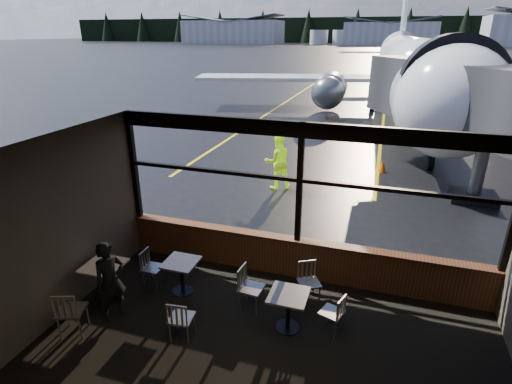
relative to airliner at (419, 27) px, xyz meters
The scene contains 29 objects.
ground_plane 99.31m from the airliner, 91.70° to the left, with size 520.00×520.00×0.00m, color black.
carpet_floor 24.66m from the airliner, 97.01° to the right, with size 8.00×6.00×0.01m, color black.
ceiling 24.13m from the airliner, 97.01° to the right, with size 8.00×6.00×0.04m, color #38332D.
wall_left 25.13m from the airliner, 106.20° to the right, with size 0.04×6.00×3.50m, color #4F483F.
window_sill 21.66m from the airliner, 98.00° to the right, with size 8.00×0.28×0.90m, color #4F2918.
window_header 21.18m from the airliner, 98.00° to the right, with size 8.00×0.18×0.30m, color black.
mullion_left 22.22m from the airliner, 108.25° to the right, with size 0.12×0.12×2.60m, color black.
mullion_centre 21.33m from the airliner, 98.00° to the right, with size 0.12×0.12×2.60m, color black.
window_transom 21.31m from the airliner, 98.00° to the right, with size 8.00×0.10×0.08m, color black.
airliner is the anchor object (origin of this frame).
jet_bridge 15.72m from the airliner, 87.53° to the right, with size 8.37×10.22×4.46m, color #2E2F31, non-canonical shape.
cafe_table_near 23.33m from the airliner, 96.82° to the right, with size 0.69×0.69×0.76m, color #9D9890, non-canonical shape.
cafe_table_mid 23.33m from the airliner, 102.89° to the right, with size 0.67×0.67×0.74m, color gray, non-canonical shape.
cafe_table_left 24.31m from the airliner, 105.69° to the right, with size 0.75×0.75×0.82m, color #ABA69D, non-canonical shape.
chair_near_e 23.08m from the airliner, 94.93° to the right, with size 0.44×0.44×0.80m, color #B0AB9F, non-canonical shape.
chair_near_w 23.09m from the airliner, 99.00° to the right, with size 0.50×0.50×0.92m, color #AFAA9E, non-canonical shape.
chair_near_n 22.41m from the airliner, 96.54° to the right, with size 0.47×0.47×0.86m, color #B8B3A6, non-canonical shape.
chair_mid_s 24.37m from the airliner, 100.74° to the right, with size 0.46×0.46×0.85m, color #B5B0A3, non-canonical shape.
chair_mid_w 23.45m from the airliner, 104.63° to the right, with size 0.46×0.46×0.84m, color #B3AEA2, non-canonical shape.
chair_left_s 25.24m from the airliner, 104.95° to the right, with size 0.52×0.52×0.95m, color beige, non-canonical shape.
passenger 24.50m from the airliner, 104.33° to the right, with size 0.58×0.38×1.60m, color black.
ground_crew 16.98m from the airliner, 106.90° to the right, with size 0.93×0.72×1.91m, color #BFF219.
cone_nose 13.86m from the airliner, 95.69° to the right, with size 0.34×0.34×0.47m, color #EC5707.
hangar_left 175.04m from the airliner, 114.62° to the left, with size 45.00×18.00×11.00m, color silver, non-canonical shape.
hangar_mid 164.15m from the airliner, 91.02° to the left, with size 38.00×15.00×10.00m, color silver, non-canonical shape.
fuel_tank_a 164.47m from the airliner, 101.55° to the left, with size 8.00×8.00×6.00m, color silver.
fuel_tank_b 162.77m from the airliner, 98.10° to the left, with size 8.00×8.00×6.00m, color silver.
fuel_tank_c 161.66m from the airliner, 94.59° to the left, with size 8.00×8.00×6.00m, color silver.
treeline 189.15m from the airliner, 90.89° to the left, with size 360.00×3.00×12.00m, color black.
Camera 1 is at (1.49, -7.59, 5.12)m, focal length 28.00 mm.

